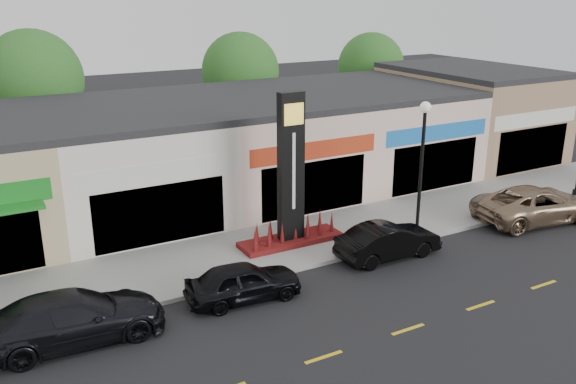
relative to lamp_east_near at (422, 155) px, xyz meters
name	(u,v)px	position (x,y,z in m)	size (l,w,h in m)	color
ground	(273,310)	(-8.00, -2.50, -3.48)	(120.00, 120.00, 0.00)	black
sidewalk	(220,258)	(-8.00, 1.85, -3.40)	(52.00, 4.30, 0.15)	gray
curb	(245,282)	(-8.00, -0.40, -3.40)	(52.00, 0.20, 0.15)	gray
shop_cream	(125,160)	(-9.50, 8.97, -1.08)	(7.00, 10.01, 4.80)	beige
shop_pink_w	(263,142)	(-2.50, 8.97, -1.08)	(7.00, 10.01, 4.80)	beige
shop_pink_e	(375,128)	(4.50, 8.97, -1.08)	(7.00, 10.01, 4.80)	beige
shop_tan	(468,112)	(11.50, 8.98, -0.83)	(7.00, 10.01, 5.30)	#87694F
tree_rear_west	(33,79)	(-12.00, 17.00, 1.74)	(5.20, 5.20, 7.83)	#382619
tree_rear_mid	(240,71)	(0.00, 17.00, 1.41)	(4.80, 4.80, 7.29)	#382619
tree_rear_east	(371,66)	(10.00, 17.00, 1.15)	(4.60, 4.60, 6.94)	#382619
lamp_east_near	(422,155)	(0.00, 0.00, 0.00)	(0.44, 0.44, 5.47)	black
pylon_sign	(291,192)	(-5.00, 1.70, -1.20)	(4.20, 1.30, 6.00)	#5C0F13
car_dark_sedan	(73,318)	(-13.85, -1.28, -2.72)	(5.19, 2.11, 1.51)	black
car_black_sedan	(243,282)	(-8.52, -1.40, -2.83)	(3.81, 1.53, 1.30)	black
car_black_conv	(388,241)	(-2.31, -1.05, -2.80)	(4.11, 1.43, 1.35)	black
car_gold_suv	(535,204)	(5.74, -1.09, -2.70)	(5.58, 2.57, 1.55)	#92785D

